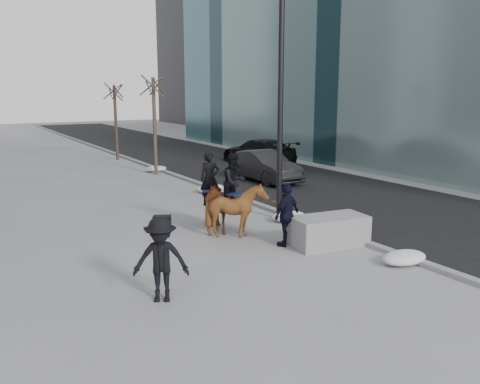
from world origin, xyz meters
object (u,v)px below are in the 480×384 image
planter (329,231)px  car_near (264,166)px  mounted_left (212,201)px  mounted_right (236,204)px

planter → car_near: (4.00, 9.36, 0.30)m
planter → mounted_left: 3.71m
planter → mounted_left: mounted_left is taller
mounted_left → mounted_right: 1.02m
mounted_left → mounted_right: size_ratio=0.98×
car_near → mounted_right: mounted_right is taller
mounted_left → car_near: bearing=46.2°
planter → mounted_right: mounted_right is taller
planter → car_near: size_ratio=0.48×
planter → car_near: bearing=66.9°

